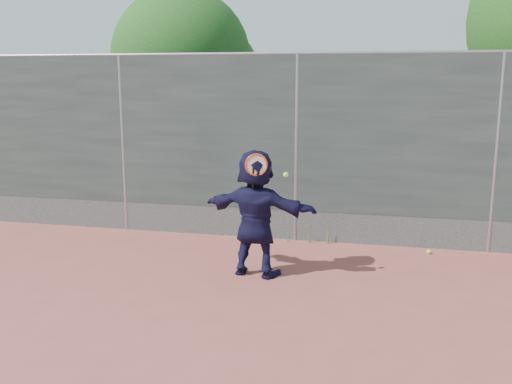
# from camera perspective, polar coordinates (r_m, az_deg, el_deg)

# --- Properties ---
(ground) EXTENTS (80.00, 80.00, 0.00)m
(ground) POSITION_cam_1_polar(r_m,az_deg,el_deg) (6.25, -1.22, -13.64)
(ground) COLOR #9E4C42
(ground) RESTS_ON ground
(player) EXTENTS (1.66, 0.80, 1.72)m
(player) POSITION_cam_1_polar(r_m,az_deg,el_deg) (7.62, 0.00, -2.11)
(player) COLOR #141233
(player) RESTS_ON ground
(ball_ground) EXTENTS (0.07, 0.07, 0.07)m
(ball_ground) POSITION_cam_1_polar(r_m,az_deg,el_deg) (9.10, 16.90, -5.74)
(ball_ground) COLOR #BDF937
(ball_ground) RESTS_ON ground
(fence) EXTENTS (20.00, 0.06, 3.03)m
(fence) POSITION_cam_1_polar(r_m,az_deg,el_deg) (9.15, 4.06, 4.77)
(fence) COLOR #38423D
(fence) RESTS_ON ground
(swing_action) EXTENTS (0.56, 0.14, 0.51)m
(swing_action) POSITION_cam_1_polar(r_m,az_deg,el_deg) (7.28, 0.31, 2.49)
(swing_action) COLOR #C24112
(swing_action) RESTS_ON ground
(tree_left) EXTENTS (3.15, 3.00, 4.53)m
(tree_left) POSITION_cam_1_polar(r_m,az_deg,el_deg) (12.76, -6.72, 12.75)
(tree_left) COLOR #382314
(tree_left) RESTS_ON ground
(weed_clump) EXTENTS (0.68, 0.07, 0.30)m
(weed_clump) POSITION_cam_1_polar(r_m,az_deg,el_deg) (9.29, 5.62, -4.28)
(weed_clump) COLOR #387226
(weed_clump) RESTS_ON ground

